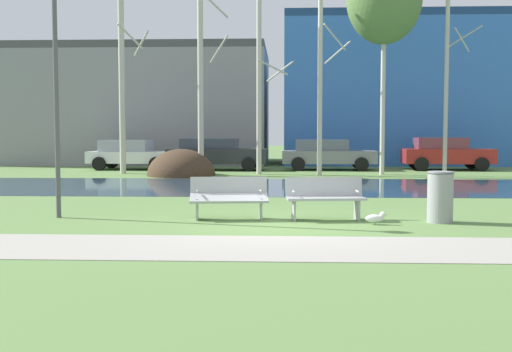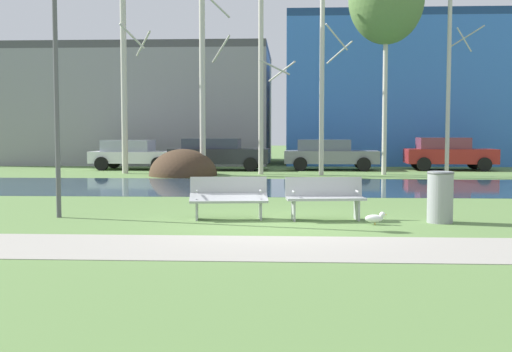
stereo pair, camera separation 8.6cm
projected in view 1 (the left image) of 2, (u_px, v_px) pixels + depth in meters
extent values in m
plane|color=#5B7F42|center=(280.00, 183.00, 22.22)|extent=(120.00, 120.00, 0.00)
cube|color=#9E998E|center=(275.00, 248.00, 9.87)|extent=(60.00, 2.16, 0.01)
cube|color=#284256|center=(280.00, 186.00, 20.89)|extent=(80.00, 6.86, 0.01)
ellipsoid|color=#423021|center=(181.00, 175.00, 26.28)|extent=(2.81, 3.45, 2.19)
cube|color=#9EA0A3|center=(229.00, 198.00, 12.99)|extent=(1.64, 0.65, 0.17)
cube|color=#9EA0A3|center=(229.00, 186.00, 13.26)|extent=(1.60, 0.26, 0.40)
cube|color=#9EA0A3|center=(197.00, 209.00, 13.03)|extent=(0.09, 0.43, 0.45)
cube|color=#9EA0A3|center=(261.00, 208.00, 13.11)|extent=(0.09, 0.43, 0.45)
cylinder|color=#9EA0A3|center=(197.00, 191.00, 12.96)|extent=(0.07, 0.28, 0.04)
cylinder|color=#9EA0A3|center=(261.00, 191.00, 13.04)|extent=(0.07, 0.28, 0.04)
cube|color=#9EA0A3|center=(326.00, 199.00, 12.90)|extent=(1.64, 0.65, 0.05)
cube|color=#9EA0A3|center=(324.00, 187.00, 13.17)|extent=(1.60, 0.26, 0.40)
cube|color=#9EA0A3|center=(294.00, 209.00, 12.94)|extent=(0.09, 0.43, 0.45)
cube|color=#9EA0A3|center=(357.00, 209.00, 13.02)|extent=(0.09, 0.43, 0.45)
cylinder|color=#9EA0A3|center=(294.00, 192.00, 12.87)|extent=(0.07, 0.28, 0.04)
cylinder|color=#9EA0A3|center=(358.00, 191.00, 12.95)|extent=(0.07, 0.28, 0.04)
cylinder|color=gray|center=(440.00, 197.00, 12.62)|extent=(0.51, 0.51, 1.02)
torus|color=#545557|center=(441.00, 173.00, 12.59)|extent=(0.53, 0.53, 0.04)
ellipsoid|color=white|center=(374.00, 219.00, 12.35)|extent=(0.35, 0.16, 0.16)
sphere|color=white|center=(383.00, 215.00, 12.34)|extent=(0.11, 0.11, 0.11)
cone|color=gold|center=(386.00, 215.00, 12.33)|extent=(0.06, 0.04, 0.04)
cylinder|color=gold|center=(376.00, 222.00, 12.32)|extent=(0.01, 0.01, 0.10)
cylinder|color=gold|center=(375.00, 222.00, 12.39)|extent=(0.01, 0.01, 0.10)
cylinder|color=#4C4C51|center=(56.00, 103.00, 13.20)|extent=(0.10, 0.10, 4.82)
cylinder|color=#BCB7A8|center=(122.00, 88.00, 27.23)|extent=(0.26, 0.26, 7.40)
cylinder|color=#BCB7A8|center=(141.00, 44.00, 27.56)|extent=(0.99, 1.39, 0.95)
cylinder|color=#BCB7A8|center=(130.00, 36.00, 26.53)|extent=(0.93, 0.91, 0.98)
cylinder|color=#BCB7A8|center=(200.00, 62.00, 25.85)|extent=(0.24, 0.24, 9.33)
cylinder|color=#BCB7A8|center=(219.00, 49.00, 26.27)|extent=(0.92, 1.29, 1.01)
cylinder|color=#BCB7A8|center=(213.00, 3.00, 25.05)|extent=(1.15, 1.12, 0.99)
cylinder|color=#BCB7A8|center=(259.00, 82.00, 26.69)|extent=(0.21, 0.21, 7.83)
cylinder|color=#BCB7A8|center=(280.00, 72.00, 27.20)|extent=(1.20, 1.70, 0.75)
cylinder|color=#BCB7A8|center=(273.00, 67.00, 26.00)|extent=(1.26, 1.22, 0.55)
cylinder|color=beige|center=(320.00, 84.00, 26.14)|extent=(0.20, 0.20, 7.53)
cylinder|color=beige|center=(337.00, 53.00, 26.52)|extent=(1.00, 1.42, 0.80)
cylinder|color=beige|center=(335.00, 37.00, 25.42)|extent=(1.00, 0.98, 0.96)
cylinder|color=beige|center=(383.00, 63.00, 26.37)|extent=(0.20, 0.20, 9.35)
cylinder|color=#BCB7A8|center=(447.00, 67.00, 25.69)|extent=(0.17, 0.17, 8.87)
cylinder|color=#BCB7A8|center=(464.00, 37.00, 26.11)|extent=(1.09, 1.55, 0.74)
cylinder|color=#BCB7A8|center=(462.00, 40.00, 25.12)|extent=(0.82, 0.80, 0.87)
cube|color=silver|center=(133.00, 157.00, 30.26)|extent=(4.12, 1.99, 0.55)
cube|color=#949AAC|center=(126.00, 146.00, 30.25)|extent=(2.33, 1.71, 0.54)
cylinder|color=black|center=(165.00, 162.00, 31.10)|extent=(0.65, 0.24, 0.64)
cylinder|color=black|center=(156.00, 164.00, 29.25)|extent=(0.65, 0.24, 0.64)
cylinder|color=black|center=(111.00, 162.00, 31.31)|extent=(0.65, 0.24, 0.64)
cylinder|color=black|center=(99.00, 164.00, 29.46)|extent=(0.65, 0.24, 0.64)
cube|color=#282B30|center=(218.00, 156.00, 29.81)|extent=(4.72, 1.86, 0.69)
cube|color=#2F3648|center=(210.00, 144.00, 29.80)|extent=(2.66, 1.59, 0.48)
cylinder|color=black|center=(252.00, 163.00, 30.57)|extent=(0.65, 0.24, 0.64)
cylinder|color=black|center=(248.00, 164.00, 28.87)|extent=(0.65, 0.24, 0.64)
cylinder|color=black|center=(189.00, 162.00, 30.81)|extent=(0.65, 0.24, 0.64)
cylinder|color=black|center=(182.00, 164.00, 29.11)|extent=(0.65, 0.24, 0.64)
cube|color=slate|center=(329.00, 157.00, 29.87)|extent=(4.43, 1.89, 0.60)
cube|color=slate|center=(322.00, 145.00, 29.86)|extent=(2.50, 1.62, 0.52)
cylinder|color=black|center=(358.00, 162.00, 30.65)|extent=(0.65, 0.24, 0.64)
cylinder|color=black|center=(362.00, 164.00, 28.91)|extent=(0.65, 0.24, 0.64)
cylinder|color=black|center=(299.00, 162.00, 30.88)|extent=(0.65, 0.24, 0.64)
cylinder|color=black|center=(298.00, 164.00, 29.14)|extent=(0.65, 0.24, 0.64)
cube|color=maroon|center=(447.00, 156.00, 29.86)|extent=(4.15, 1.99, 0.68)
cube|color=brown|center=(441.00, 143.00, 29.84)|extent=(2.34, 1.70, 0.53)
cylinder|color=black|center=(471.00, 162.00, 30.70)|extent=(0.65, 0.24, 0.64)
cylinder|color=black|center=(482.00, 164.00, 28.86)|extent=(0.65, 0.24, 0.64)
cylinder|color=black|center=(415.00, 162.00, 30.91)|extent=(0.65, 0.24, 0.64)
cylinder|color=black|center=(422.00, 164.00, 29.07)|extent=(0.65, 0.24, 0.64)
cube|color=gray|center=(130.00, 110.00, 37.64)|extent=(16.20, 9.70, 6.14)
cube|color=#48484B|center=(130.00, 55.00, 37.41)|extent=(16.20, 9.70, 0.40)
cube|color=#3870C6|center=(424.00, 95.00, 35.70)|extent=(15.72, 6.77, 7.73)
cube|color=navy|center=(425.00, 22.00, 35.41)|extent=(15.72, 6.77, 0.40)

